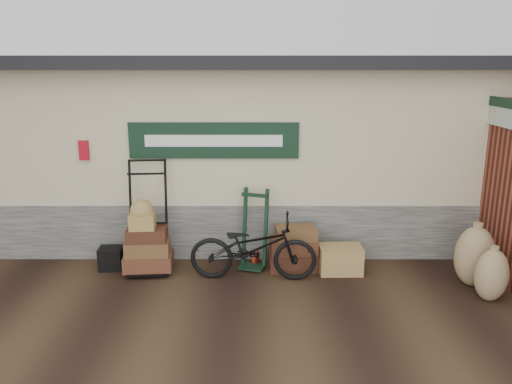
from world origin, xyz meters
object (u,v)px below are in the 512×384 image
at_px(suitcase_stack, 294,247).
at_px(wicker_hamper, 340,259).
at_px(porter_trolley, 148,215).
at_px(green_barrow, 254,229).
at_px(bicycle, 253,244).
at_px(black_trunk, 111,258).

distance_m(suitcase_stack, wicker_hamper, 0.73).
relative_size(porter_trolley, green_barrow, 1.39).
bearing_deg(bicycle, suitcase_stack, -54.71).
bearing_deg(suitcase_stack, black_trunk, -179.27).
bearing_deg(suitcase_stack, wicker_hamper, -12.85).
xyz_separation_m(green_barrow, black_trunk, (-2.22, -0.09, -0.45)).
bearing_deg(green_barrow, bicycle, -74.30).
relative_size(green_barrow, wicker_hamper, 1.94).
distance_m(green_barrow, wicker_hamper, 1.39).
bearing_deg(bicycle, green_barrow, 0.87).
distance_m(green_barrow, suitcase_stack, 0.67).
distance_m(porter_trolley, black_trunk, 0.91).
bearing_deg(porter_trolley, suitcase_stack, -3.94).
relative_size(suitcase_stack, bicycle, 0.41).
relative_size(wicker_hamper, black_trunk, 1.84).
distance_m(suitcase_stack, bicycle, 0.76).
xyz_separation_m(porter_trolley, wicker_hamper, (2.92, -0.15, -0.65)).
bearing_deg(bicycle, black_trunk, 83.48).
distance_m(suitcase_stack, black_trunk, 2.83).
bearing_deg(porter_trolley, wicker_hamper, -7.15).
distance_m(porter_trolley, wicker_hamper, 3.00).
relative_size(porter_trolley, wicker_hamper, 2.70).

